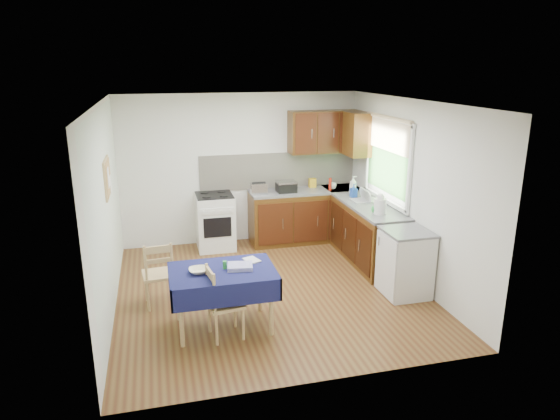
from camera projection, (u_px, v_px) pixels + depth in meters
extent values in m
plane|color=#502B15|center=(270.00, 290.00, 6.76)|extent=(4.20, 4.20, 0.00)
cube|color=silver|center=(269.00, 102.00, 6.05)|extent=(4.00, 4.20, 0.02)
cube|color=silver|center=(241.00, 169.00, 8.36)|extent=(4.00, 0.02, 2.50)
cube|color=silver|center=(322.00, 261.00, 4.45)|extent=(4.00, 0.02, 2.50)
cube|color=silver|center=(106.00, 212.00, 5.93)|extent=(0.02, 4.20, 2.50)
cube|color=silver|center=(410.00, 192.00, 6.88)|extent=(0.02, 4.20, 2.50)
cube|color=#351F09|center=(305.00, 216.00, 8.56)|extent=(1.90, 0.60, 0.86)
cube|color=#351F09|center=(368.00, 234.00, 7.64)|extent=(0.60, 1.70, 0.86)
cube|color=slate|center=(306.00, 191.00, 8.43)|extent=(1.90, 0.60, 0.04)
cube|color=slate|center=(369.00, 206.00, 7.52)|extent=(0.60, 1.70, 0.04)
cube|color=slate|center=(342.00, 189.00, 8.59)|extent=(0.60, 0.60, 0.04)
cube|color=beige|center=(279.00, 170.00, 8.51)|extent=(2.70, 0.02, 0.60)
cube|color=#351F09|center=(324.00, 132.00, 8.36)|extent=(1.20, 0.35, 0.70)
cube|color=#351F09|center=(358.00, 134.00, 8.06)|extent=(0.35, 0.50, 0.70)
cube|color=silver|center=(215.00, 222.00, 8.19)|extent=(0.60, 0.60, 0.90)
cube|color=black|center=(214.00, 195.00, 8.06)|extent=(0.58, 0.58, 0.02)
cube|color=black|center=(218.00, 228.00, 7.90)|extent=(0.44, 0.01, 0.32)
cube|color=#2A5623|center=(388.00, 164.00, 7.45)|extent=(0.01, 1.40, 0.85)
cube|color=silver|center=(389.00, 120.00, 7.27)|extent=(0.04, 1.48, 0.06)
cube|color=silver|center=(385.00, 200.00, 7.61)|extent=(0.04, 1.48, 0.06)
cube|color=#C5B088|center=(388.00, 136.00, 7.33)|extent=(0.02, 1.36, 0.44)
cube|color=silver|center=(405.00, 264.00, 6.53)|extent=(0.55, 0.58, 0.85)
cube|color=slate|center=(408.00, 232.00, 6.40)|extent=(0.58, 0.60, 0.03)
cube|color=tan|center=(107.00, 178.00, 6.12)|extent=(0.02, 0.62, 0.47)
cube|color=#A88546|center=(108.00, 178.00, 6.12)|extent=(0.01, 0.56, 0.41)
cube|color=white|center=(108.00, 177.00, 6.05)|extent=(0.00, 0.18, 0.24)
cube|color=white|center=(111.00, 183.00, 6.27)|extent=(0.00, 0.15, 0.20)
cube|color=#100E3B|center=(222.00, 271.00, 5.61)|extent=(1.15, 0.76, 0.03)
cube|color=#100E3B|center=(228.00, 296.00, 5.27)|extent=(1.19, 0.02, 0.26)
cube|color=#100E3B|center=(218.00, 268.00, 6.00)|extent=(1.19, 0.02, 0.26)
cube|color=#100E3B|center=(170.00, 286.00, 5.50)|extent=(0.02, 0.80, 0.26)
cube|color=#100E3B|center=(273.00, 276.00, 5.78)|extent=(0.02, 0.80, 0.26)
cylinder|color=tan|center=(181.00, 318.00, 5.31)|extent=(0.05, 0.05, 0.69)
cylinder|color=tan|center=(271.00, 307.00, 5.54)|extent=(0.05, 0.05, 0.69)
cylinder|color=tan|center=(178.00, 294.00, 5.87)|extent=(0.05, 0.05, 0.69)
cylinder|color=tan|center=(260.00, 285.00, 6.10)|extent=(0.05, 0.05, 0.69)
cube|color=tan|center=(159.00, 274.00, 6.24)|extent=(0.41, 0.41, 0.04)
cube|color=tan|center=(158.00, 255.00, 6.00)|extent=(0.35, 0.06, 0.27)
cylinder|color=tan|center=(170.00, 283.00, 6.49)|extent=(0.03, 0.03, 0.41)
cylinder|color=tan|center=(146.00, 286.00, 6.39)|extent=(0.03, 0.03, 0.41)
cylinder|color=tan|center=(174.00, 293.00, 6.21)|extent=(0.03, 0.03, 0.41)
cylinder|color=tan|center=(148.00, 296.00, 6.11)|extent=(0.03, 0.03, 0.41)
cube|color=tan|center=(226.00, 304.00, 5.50)|extent=(0.42, 0.42, 0.04)
cube|color=tan|center=(210.00, 280.00, 5.36)|extent=(0.07, 0.34, 0.27)
cylinder|color=tan|center=(243.00, 324.00, 5.48)|extent=(0.03, 0.03, 0.40)
cylinder|color=tan|center=(235.00, 311.00, 5.75)|extent=(0.03, 0.03, 0.40)
cylinder|color=tan|center=(217.00, 329.00, 5.37)|extent=(0.03, 0.03, 0.40)
cylinder|color=tan|center=(210.00, 316.00, 5.64)|extent=(0.03, 0.03, 0.40)
cube|color=#B1B1B6|center=(259.00, 189.00, 8.12)|extent=(0.26, 0.16, 0.18)
cube|color=black|center=(259.00, 182.00, 8.09)|extent=(0.22, 0.02, 0.02)
cube|color=black|center=(286.00, 187.00, 8.27)|extent=(0.31, 0.27, 0.15)
cube|color=#B1B1B6|center=(286.00, 182.00, 8.24)|extent=(0.31, 0.27, 0.03)
cylinder|color=#AC1C0D|center=(330.00, 184.00, 8.35)|extent=(0.05, 0.05, 0.21)
cube|color=gold|center=(312.00, 183.00, 8.57)|extent=(0.12, 0.08, 0.16)
cube|color=#929298|center=(365.00, 200.00, 7.72)|extent=(0.41, 0.31, 0.02)
cylinder|color=silver|center=(365.00, 195.00, 7.70)|extent=(0.05, 0.19, 0.19)
cylinder|color=silver|center=(380.00, 206.00, 7.05)|extent=(0.17, 0.17, 0.22)
sphere|color=silver|center=(380.00, 197.00, 7.01)|extent=(0.11, 0.11, 0.11)
imported|color=white|center=(333.00, 186.00, 8.46)|extent=(0.15, 0.15, 0.10)
imported|color=silver|center=(353.00, 185.00, 8.07)|extent=(0.17, 0.17, 0.31)
imported|color=#1B44A3|center=(354.00, 191.00, 7.93)|extent=(0.11, 0.10, 0.21)
imported|color=green|center=(376.00, 207.00, 7.08)|extent=(0.18, 0.18, 0.17)
imported|color=#F9F3CB|center=(199.00, 271.00, 5.52)|extent=(0.22, 0.22, 0.05)
imported|color=white|center=(246.00, 261.00, 5.83)|extent=(0.21, 0.24, 0.02)
cylinder|color=#268D36|center=(225.00, 265.00, 5.63)|extent=(0.04, 0.04, 0.09)
cube|color=#282996|center=(240.00, 267.00, 5.64)|extent=(0.31, 0.26, 0.05)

